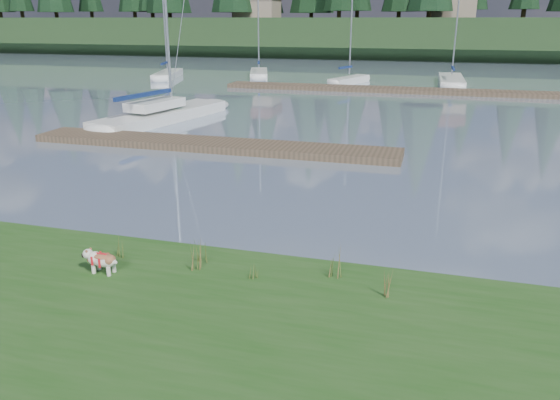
% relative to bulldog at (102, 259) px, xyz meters
% --- Properties ---
extents(ground, '(200.00, 200.00, 0.00)m').
position_rel_bulldog_xyz_m(ground, '(1.11, 33.34, -0.64)').
color(ground, '#8092A9').
rests_on(ground, ground).
extents(bank, '(60.00, 9.00, 0.35)m').
position_rel_bulldog_xyz_m(bank, '(1.11, -2.66, -0.47)').
color(bank, '#274D1C').
rests_on(bank, ground).
extents(ridge, '(200.00, 20.00, 5.00)m').
position_rel_bulldog_xyz_m(ridge, '(1.11, 76.34, 1.86)').
color(ridge, black).
rests_on(ridge, ground).
extents(bulldog, '(0.77, 0.35, 0.46)m').
position_rel_bulldog_xyz_m(bulldog, '(0.00, 0.00, 0.00)').
color(bulldog, silver).
rests_on(bulldog, bank).
extents(sailboat_main, '(4.05, 10.54, 14.72)m').
position_rel_bulldog_xyz_m(sailboat_main, '(-7.73, 18.34, -0.22)').
color(sailboat_main, silver).
rests_on(sailboat_main, ground).
extents(dock_near, '(16.00, 2.00, 0.30)m').
position_rel_bulldog_xyz_m(dock_near, '(-2.89, 12.34, -0.49)').
color(dock_near, '#4C3D2C').
rests_on(dock_near, ground).
extents(dock_far, '(26.00, 2.20, 0.30)m').
position_rel_bulldog_xyz_m(dock_far, '(3.11, 33.34, -0.49)').
color(dock_far, '#4C3D2C').
rests_on(dock_far, ground).
extents(sailboat_bg_0, '(3.64, 8.06, 11.51)m').
position_rel_bulldog_xyz_m(sailboat_bg_0, '(-18.09, 38.45, -0.32)').
color(sailboat_bg_0, silver).
rests_on(sailboat_bg_0, ground).
extents(sailboat_bg_1, '(3.78, 7.80, 11.53)m').
position_rel_bulldog_xyz_m(sailboat_bg_1, '(-10.36, 41.75, -0.31)').
color(sailboat_bg_1, silver).
rests_on(sailboat_bg_1, ground).
extents(sailboat_bg_2, '(3.05, 5.94, 9.09)m').
position_rel_bulldog_xyz_m(sailboat_bg_2, '(-0.90, 38.15, -0.30)').
color(sailboat_bg_2, silver).
rests_on(sailboat_bg_2, ground).
extents(sailboat_bg_3, '(2.15, 9.61, 13.86)m').
position_rel_bulldog_xyz_m(sailboat_bg_3, '(7.13, 40.73, -0.32)').
color(sailboat_bg_3, silver).
rests_on(sailboat_bg_3, ground).
extents(weed_0, '(0.17, 0.14, 0.68)m').
position_rel_bulldog_xyz_m(weed_0, '(1.79, 0.68, -0.01)').
color(weed_0, '#475B23').
rests_on(weed_0, bank).
extents(weed_1, '(0.17, 0.14, 0.51)m').
position_rel_bulldog_xyz_m(weed_1, '(1.72, 1.05, -0.07)').
color(weed_1, '#475B23').
rests_on(weed_1, bank).
extents(weed_2, '(0.17, 0.14, 0.71)m').
position_rel_bulldog_xyz_m(weed_2, '(4.54, 1.11, 0.01)').
color(weed_2, '#475B23').
rests_on(weed_2, bank).
extents(weed_3, '(0.17, 0.14, 0.48)m').
position_rel_bulldog_xyz_m(weed_3, '(-0.07, 0.78, -0.09)').
color(weed_3, '#475B23').
rests_on(weed_3, bank).
extents(weed_4, '(0.17, 0.14, 0.37)m').
position_rel_bulldog_xyz_m(weed_4, '(3.04, 0.59, -0.14)').
color(weed_4, '#475B23').
rests_on(weed_4, bank).
extents(weed_5, '(0.17, 0.14, 0.69)m').
position_rel_bulldog_xyz_m(weed_5, '(5.61, 0.56, -0.00)').
color(weed_5, '#475B23').
rests_on(weed_5, bank).
extents(mud_lip, '(60.00, 0.50, 0.14)m').
position_rel_bulldog_xyz_m(mud_lip, '(1.11, 1.74, -0.57)').
color(mud_lip, '#33281C').
rests_on(mud_lip, ground).
extents(house_0, '(6.30, 5.30, 4.65)m').
position_rel_bulldog_xyz_m(house_0, '(-20.89, 73.34, 6.67)').
color(house_0, gray).
rests_on(house_0, ridge).
extents(house_1, '(6.30, 5.30, 4.65)m').
position_rel_bulldog_xyz_m(house_1, '(7.11, 74.34, 6.67)').
color(house_1, gray).
rests_on(house_1, ridge).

